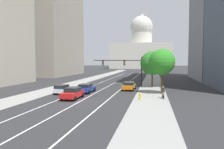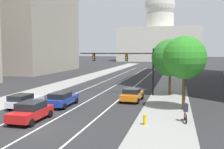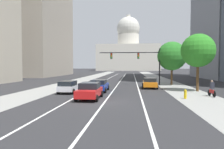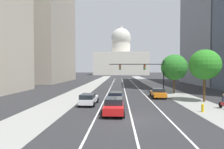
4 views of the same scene
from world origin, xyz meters
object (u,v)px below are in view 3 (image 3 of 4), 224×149
at_px(fire_hydrant, 185,94).
at_px(street_tree_near_right, 198,51).
at_px(car_red, 90,91).
at_px(car_white, 69,86).
at_px(traffic_signal_mast, 139,59).
at_px(street_tree_far_right, 172,56).
at_px(car_blue, 99,85).
at_px(car_orange, 150,83).
at_px(cyclist, 212,88).
at_px(capitol_building, 128,52).

height_order(fire_hydrant, street_tree_near_right, street_tree_near_right).
bearing_deg(street_tree_near_right, car_red, -149.29).
height_order(car_white, traffic_signal_mast, traffic_signal_mast).
xyz_separation_m(traffic_signal_mast, street_tree_far_right, (5.48, 0.76, 0.50)).
bearing_deg(car_blue, street_tree_far_right, -47.31).
relative_size(car_orange, street_tree_near_right, 0.61).
bearing_deg(street_tree_far_right, car_white, -140.67).
distance_m(traffic_signal_mast, cyclist, 14.64).
distance_m(fire_hydrant, street_tree_near_right, 8.35).
height_order(car_orange, street_tree_far_right, street_tree_far_right).
bearing_deg(car_red, fire_hydrant, -83.22).
distance_m(car_white, traffic_signal_mast, 14.16).
relative_size(cyclist, street_tree_near_right, 0.24).
bearing_deg(car_blue, street_tree_near_right, -83.83).
bearing_deg(traffic_signal_mast, fire_hydrant, -73.97).
height_order(car_orange, car_red, car_red).
height_order(car_red, street_tree_near_right, street_tree_near_right).
relative_size(car_red, street_tree_near_right, 0.62).
bearing_deg(car_red, street_tree_near_right, -58.98).
distance_m(car_blue, street_tree_far_right, 15.07).
bearing_deg(traffic_signal_mast, car_orange, -72.50).
bearing_deg(car_blue, car_orange, -55.52).
xyz_separation_m(car_orange, cyclist, (5.70, -7.78, 0.08)).
bearing_deg(capitol_building, car_blue, -90.76).
xyz_separation_m(street_tree_near_right, street_tree_far_right, (-1.57, 8.52, -0.26)).
bearing_deg(car_white, car_red, -140.90).
xyz_separation_m(capitol_building, traffic_signal_mast, (3.55, -115.64, -8.95)).
bearing_deg(capitol_building, street_tree_far_right, -85.50).
distance_m(capitol_building, street_tree_far_right, 115.55).
height_order(capitol_building, fire_hydrant, capitol_building).
bearing_deg(car_white, cyclist, -94.24).
bearing_deg(car_red, cyclist, -77.17).
bearing_deg(cyclist, traffic_signal_mast, 24.59).
xyz_separation_m(car_white, fire_hydrant, (12.55, -3.27, -0.30)).
bearing_deg(car_orange, car_red, 149.98).
bearing_deg(car_orange, traffic_signal_mast, 19.70).
relative_size(fire_hydrant, cyclist, 0.53).
height_order(car_red, car_white, car_red).
distance_m(car_orange, fire_hydrant, 9.83).
distance_m(car_red, fire_hydrant, 9.30).
relative_size(capitol_building, car_orange, 9.81).
xyz_separation_m(car_orange, street_tree_near_right, (5.63, -3.24, 4.34)).
relative_size(car_blue, cyclist, 2.72).
height_order(fire_hydrant, cyclist, cyclist).
relative_size(car_blue, street_tree_far_right, 0.64).
xyz_separation_m(car_red, street_tree_near_right, (12.27, 7.29, 4.28)).
height_order(car_white, street_tree_far_right, street_tree_far_right).
xyz_separation_m(car_red, street_tree_far_right, (10.69, 15.81, 4.02)).
distance_m(car_white, car_blue, 3.72).
height_order(capitol_building, car_white, capitol_building).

